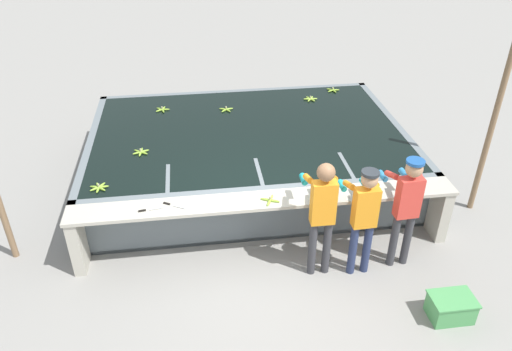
% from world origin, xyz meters
% --- Properties ---
extents(ground_plane, '(80.00, 80.00, 0.00)m').
position_xyz_m(ground_plane, '(0.00, 0.00, 0.00)').
color(ground_plane, gray).
rests_on(ground_plane, ground).
extents(wash_tank, '(5.47, 3.81, 0.92)m').
position_xyz_m(wash_tank, '(-0.00, 2.34, 0.45)').
color(wash_tank, slate).
rests_on(wash_tank, ground).
extents(work_ledge, '(5.47, 0.45, 0.92)m').
position_xyz_m(work_ledge, '(0.00, 0.23, 0.67)').
color(work_ledge, '#B7B2A3').
rests_on(work_ledge, ground).
extents(worker_0, '(0.41, 0.72, 1.75)m').
position_xyz_m(worker_0, '(0.65, -0.30, 1.06)').
color(worker_0, '#38383D').
rests_on(worker_0, ground).
extents(worker_1, '(0.42, 0.72, 1.64)m').
position_xyz_m(worker_1, '(1.20, -0.36, 0.99)').
color(worker_1, navy).
rests_on(worker_1, ground).
extents(worker_2, '(0.43, 0.73, 1.70)m').
position_xyz_m(worker_2, '(1.81, -0.28, 1.04)').
color(worker_2, '#38383D').
rests_on(worker_2, ground).
extents(banana_bunch_floating_0, '(0.28, 0.27, 0.08)m').
position_xyz_m(banana_bunch_floating_0, '(-0.30, 3.26, 0.93)').
color(banana_bunch_floating_0, '#8CB738').
rests_on(banana_bunch_floating_0, wash_tank).
extents(banana_bunch_floating_1, '(0.27, 0.28, 0.08)m').
position_xyz_m(banana_bunch_floating_1, '(-1.81, 1.80, 0.93)').
color(banana_bunch_floating_1, '#8CB738').
rests_on(banana_bunch_floating_1, wash_tank).
extents(banana_bunch_floating_2, '(0.28, 0.28, 0.08)m').
position_xyz_m(banana_bunch_floating_2, '(-2.34, 0.82, 0.93)').
color(banana_bunch_floating_2, '#8CB738').
rests_on(banana_bunch_floating_2, wash_tank).
extents(banana_bunch_floating_3, '(0.27, 0.28, 0.08)m').
position_xyz_m(banana_bunch_floating_3, '(-1.50, 3.42, 0.93)').
color(banana_bunch_floating_3, '#8CB738').
rests_on(banana_bunch_floating_3, wash_tank).
extents(banana_bunch_floating_4, '(0.27, 0.28, 0.08)m').
position_xyz_m(banana_bunch_floating_4, '(1.96, 3.92, 0.93)').
color(banana_bunch_floating_4, '#8CB738').
rests_on(banana_bunch_floating_4, wash_tank).
extents(banana_bunch_floating_5, '(0.28, 0.27, 0.08)m').
position_xyz_m(banana_bunch_floating_5, '(1.40, 3.53, 0.93)').
color(banana_bunch_floating_5, '#9EC642').
rests_on(banana_bunch_floating_5, wash_tank).
extents(banana_bunch_ledge_0, '(0.27, 0.27, 0.08)m').
position_xyz_m(banana_bunch_ledge_0, '(0.04, 0.16, 0.94)').
color(banana_bunch_ledge_0, '#8CB738').
rests_on(banana_bunch_ledge_0, work_ledge).
extents(knife_0, '(0.35, 0.08, 0.02)m').
position_xyz_m(knife_0, '(-1.63, 0.18, 0.93)').
color(knife_0, silver).
rests_on(knife_0, work_ledge).
extents(knife_1, '(0.32, 0.20, 0.02)m').
position_xyz_m(knife_1, '(-1.31, 0.25, 0.93)').
color(knife_1, silver).
rests_on(knife_1, work_ledge).
extents(crate, '(0.55, 0.39, 0.32)m').
position_xyz_m(crate, '(2.09, -1.37, 0.16)').
color(crate, '#4C9E56').
rests_on(crate, ground).
extents(support_post_right, '(0.09, 0.09, 3.20)m').
position_xyz_m(support_post_right, '(3.55, 0.83, 1.60)').
color(support_post_right, '#846647').
rests_on(support_post_right, ground).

